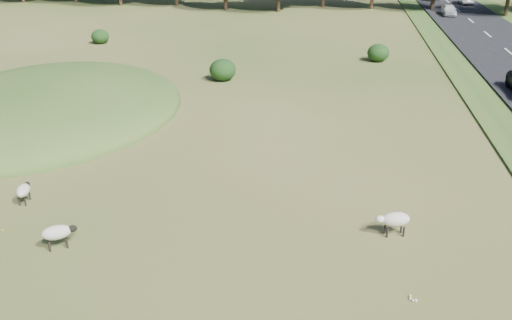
{
  "coord_description": "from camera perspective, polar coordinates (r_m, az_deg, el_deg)",
  "views": [
    {
      "loc": [
        5.23,
        -19.03,
        10.99
      ],
      "look_at": [
        2.0,
        4.0,
        1.0
      ],
      "focal_mm": 40.0,
      "sensor_mm": 36.0,
      "label": 1
    }
  ],
  "objects": [
    {
      "name": "car_3",
      "position": [
        72.36,
        18.73,
        14.04
      ],
      "size": [
        1.47,
        3.66,
        1.25
      ],
      "primitive_type": "imported",
      "color": "white",
      "rests_on": "road"
    },
    {
      "name": "mound",
      "position": [
        37.16,
        -20.14,
        4.59
      ],
      "size": [
        16.0,
        20.0,
        4.0
      ],
      "primitive_type": "ellipsoid",
      "color": "#33561E",
      "rests_on": "ground"
    },
    {
      "name": "sheep_3",
      "position": [
        25.42,
        -22.23,
        -2.82
      ],
      "size": [
        0.64,
        1.15,
        0.81
      ],
      "rotation": [
        0.0,
        0.0,
        1.74
      ],
      "color": "beige",
      "rests_on": "ground"
    },
    {
      "name": "shrubs",
      "position": [
        46.57,
        -1.84,
        10.51
      ],
      "size": [
        26.89,
        12.88,
        1.57
      ],
      "color": "black",
      "rests_on": "ground"
    },
    {
      "name": "ground",
      "position": [
        40.88,
        0.35,
        7.65
      ],
      "size": [
        160.0,
        160.0,
        0.0
      ],
      "primitive_type": "plane",
      "color": "#355019",
      "rests_on": "ground"
    },
    {
      "name": "sheep_1",
      "position": [
        21.6,
        -19.24,
        -6.86
      ],
      "size": [
        1.27,
        0.99,
        0.9
      ],
      "rotation": [
        0.0,
        0.0,
        0.53
      ],
      "color": "beige",
      "rests_on": "ground"
    },
    {
      "name": "sheep_2",
      "position": [
        21.77,
        13.68,
        -5.81
      ],
      "size": [
        1.36,
        0.81,
        0.95
      ],
      "rotation": [
        0.0,
        0.0,
        3.38
      ],
      "color": "beige",
      "rests_on": "ground"
    }
  ]
}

